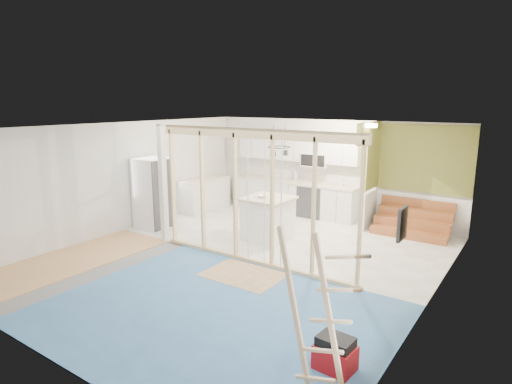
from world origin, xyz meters
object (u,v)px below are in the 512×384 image
Objects in this scene: island at (268,219)px; ladder at (317,319)px; fridge at (153,193)px; toolbox at (335,355)px.

island is 0.55× the size of ladder.
ladder reaches higher than fridge.
island is 2.13× the size of toolbox.
toolbox is at bearing -27.15° from fridge.
toolbox is (3.24, -3.58, -0.29)m from island.
fridge is 2.98m from island.
ladder is (6.14, -3.41, 0.07)m from fridge.
island is at bearing 136.87° from toolbox.
fridge is at bearing 159.87° from toolbox.
island is 4.84m from toolbox.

